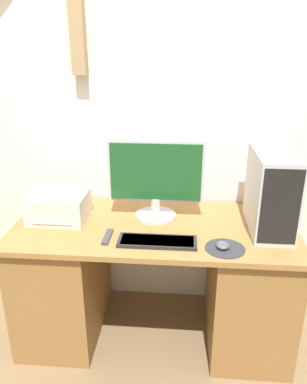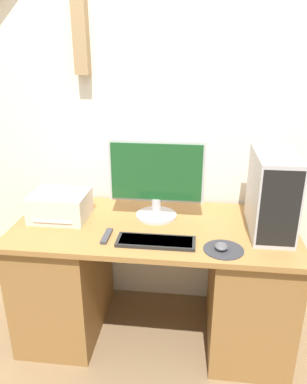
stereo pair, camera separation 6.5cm
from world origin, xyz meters
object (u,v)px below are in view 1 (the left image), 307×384
keyboard (157,241)px  computer_tower (271,192)px  monitor (155,177)px  remote_control (107,237)px  mouse (223,245)px  printer (59,207)px

keyboard → computer_tower: size_ratio=0.93×
monitor → remote_control: bearing=-128.0°
mouse → remote_control: size_ratio=0.47×
monitor → mouse: bearing=-43.8°
printer → remote_control: (0.32, -0.21, -0.07)m
keyboard → monitor: bearing=96.6°
keyboard → mouse: size_ratio=5.43×
mouse → computer_tower: bearing=43.1°
keyboard → mouse: mouse is taller
keyboard → printer: 0.64m
monitor → remote_control: (-0.23, -0.29, -0.24)m
monitor → printer: monitor is taller
keyboard → remote_control: 0.27m
mouse → remote_control: bearing=174.2°
computer_tower → remote_control: bearing=-167.7°
printer → remote_control: bearing=-32.4°
computer_tower → printer: 1.19m
keyboard → computer_tower: 0.66m
mouse → printer: bearing=163.9°
monitor → printer: size_ratio=1.71×
monitor → computer_tower: bearing=-9.4°
mouse → monitor: bearing=136.2°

